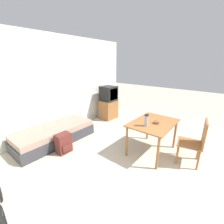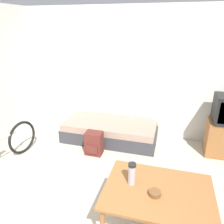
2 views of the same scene
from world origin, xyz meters
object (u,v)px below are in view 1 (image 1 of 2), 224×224
object	(u,v)px
daybed	(55,134)
thermos_flask	(146,120)
bicycle	(0,203)
dining_table	(153,126)
tv	(109,103)
mate_bowl	(156,123)
backpack	(64,143)
wooden_chair	(197,140)

from	to	relation	value
daybed	thermos_flask	bearing A→B (deg)	-67.72
bicycle	dining_table	bearing A→B (deg)	-15.24
tv	mate_bowl	xyz separation A→B (m)	(-1.08, -2.26, 0.18)
dining_table	bicycle	xyz separation A→B (m)	(-2.72, 0.74, -0.31)
backpack	tv	bearing A→B (deg)	15.20
daybed	tv	size ratio (longest dim) A/B	1.68
tv	backpack	world-z (taller)	tv
dining_table	backpack	bearing A→B (deg)	129.89
wooden_chair	bicycle	world-z (taller)	wooden_chair
daybed	dining_table	distance (m)	2.47
dining_table	thermos_flask	xyz separation A→B (m)	(-0.29, 0.03, 0.23)
mate_bowl	daybed	bearing A→B (deg)	116.86
tv	bicycle	xyz separation A→B (m)	(-3.77, -1.44, -0.25)
tv	backpack	bearing A→B (deg)	-164.80
thermos_flask	backpack	bearing A→B (deg)	123.48
daybed	dining_table	size ratio (longest dim) A/B	1.76
daybed	dining_table	xyz separation A→B (m)	(1.15, -2.14, 0.44)
wooden_chair	daybed	bearing A→B (deg)	113.41
wooden_chair	mate_bowl	distance (m)	0.83
wooden_chair	bicycle	distance (m)	3.28
daybed	backpack	distance (m)	0.61
wooden_chair	dining_table	bearing A→B (deg)	99.44
tv	thermos_flask	bearing A→B (deg)	-122.00
mate_bowl	thermos_flask	bearing A→B (deg)	157.01
daybed	wooden_chair	size ratio (longest dim) A/B	2.06
dining_table	wooden_chair	bearing A→B (deg)	-80.56
daybed	mate_bowl	distance (m)	2.54
thermos_flask	mate_bowl	distance (m)	0.31
daybed	mate_bowl	xyz separation A→B (m)	(1.12, -2.21, 0.55)
mate_bowl	tv	bearing A→B (deg)	64.37
thermos_flask	daybed	bearing A→B (deg)	112.28
bicycle	tv	bearing A→B (deg)	20.90
dining_table	mate_bowl	world-z (taller)	mate_bowl
wooden_chair	bicycle	size ratio (longest dim) A/B	0.59
bicycle	thermos_flask	size ratio (longest dim) A/B	6.34
daybed	backpack	xyz separation A→B (m)	(-0.14, -0.59, 0.02)
wooden_chair	backpack	distance (m)	2.81
thermos_flask	dining_table	bearing A→B (deg)	-6.44
daybed	tv	distance (m)	2.24
daybed	mate_bowl	world-z (taller)	mate_bowl
tv	mate_bowl	size ratio (longest dim) A/B	9.57
wooden_chair	bicycle	bearing A→B (deg)	150.86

